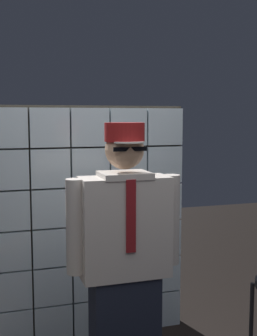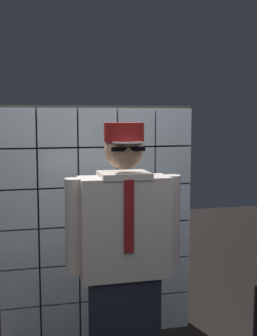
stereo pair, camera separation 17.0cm
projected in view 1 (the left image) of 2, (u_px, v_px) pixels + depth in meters
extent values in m
cube|color=silver|center=(13.00, 329.00, 3.45)|extent=(0.30, 0.08, 0.30)
cube|color=silver|center=(53.00, 323.00, 3.55)|extent=(0.30, 0.08, 0.30)
cube|color=silver|center=(92.00, 318.00, 3.64)|extent=(0.30, 0.08, 0.30)
cube|color=silver|center=(128.00, 313.00, 3.73)|extent=(0.30, 0.08, 0.30)
cube|color=silver|center=(162.00, 308.00, 3.82)|extent=(0.30, 0.08, 0.30)
cube|color=silver|center=(12.00, 290.00, 3.42)|extent=(0.30, 0.08, 0.30)
cube|color=silver|center=(53.00, 286.00, 3.51)|extent=(0.30, 0.08, 0.30)
cube|color=silver|center=(91.00, 281.00, 3.60)|extent=(0.30, 0.08, 0.30)
cube|color=silver|center=(128.00, 277.00, 3.70)|extent=(0.30, 0.08, 0.30)
cube|color=silver|center=(163.00, 273.00, 3.79)|extent=(0.30, 0.08, 0.30)
cube|color=silver|center=(11.00, 251.00, 3.38)|extent=(0.30, 0.08, 0.30)
cube|color=silver|center=(52.00, 247.00, 3.48)|extent=(0.30, 0.08, 0.30)
cube|color=silver|center=(91.00, 244.00, 3.57)|extent=(0.30, 0.08, 0.30)
cube|color=silver|center=(128.00, 241.00, 3.66)|extent=(0.30, 0.08, 0.30)
cube|color=silver|center=(163.00, 238.00, 3.75)|extent=(0.30, 0.08, 0.30)
cube|color=silver|center=(10.00, 211.00, 3.35)|extent=(0.30, 0.08, 0.30)
cube|color=silver|center=(51.00, 208.00, 3.44)|extent=(0.30, 0.08, 0.30)
cube|color=silver|center=(90.00, 206.00, 3.53)|extent=(0.30, 0.08, 0.30)
cube|color=silver|center=(128.00, 204.00, 3.63)|extent=(0.30, 0.08, 0.30)
cube|color=silver|center=(163.00, 201.00, 3.72)|extent=(0.30, 0.08, 0.30)
cube|color=silver|center=(8.00, 170.00, 3.31)|extent=(0.30, 0.08, 0.30)
cube|color=silver|center=(50.00, 168.00, 3.40)|extent=(0.30, 0.08, 0.30)
cube|color=silver|center=(90.00, 167.00, 3.50)|extent=(0.30, 0.08, 0.30)
cube|color=silver|center=(128.00, 166.00, 3.59)|extent=(0.30, 0.08, 0.30)
cube|color=silver|center=(164.00, 164.00, 3.68)|extent=(0.30, 0.08, 0.30)
cube|color=silver|center=(7.00, 128.00, 3.28)|extent=(0.30, 0.08, 0.30)
cube|color=silver|center=(49.00, 127.00, 3.37)|extent=(0.30, 0.08, 0.30)
cube|color=silver|center=(90.00, 127.00, 3.46)|extent=(0.30, 0.08, 0.30)
cube|color=silver|center=(128.00, 127.00, 3.55)|extent=(0.30, 0.08, 0.30)
cube|color=silver|center=(164.00, 127.00, 3.65)|extent=(0.30, 0.08, 0.30)
cube|color=#4C4438|center=(89.00, 223.00, 3.60)|extent=(1.58, 0.02, 1.89)
cube|color=silver|center=(125.00, 227.00, 2.62)|extent=(0.53, 0.23, 0.60)
cube|color=maroon|center=(131.00, 216.00, 2.50)|extent=(0.06, 0.01, 0.42)
cube|color=silver|center=(125.00, 175.00, 2.59)|extent=(0.29, 0.24, 0.04)
sphere|color=tan|center=(125.00, 150.00, 2.57)|extent=(0.23, 0.23, 0.23)
ellipsoid|color=black|center=(127.00, 157.00, 2.52)|extent=(0.15, 0.08, 0.10)
cube|color=black|center=(130.00, 149.00, 2.47)|extent=(0.19, 0.01, 0.02)
cylinder|color=white|center=(129.00, 142.00, 2.48)|extent=(0.17, 0.17, 0.01)
cylinder|color=maroon|center=(125.00, 132.00, 2.56)|extent=(0.23, 0.23, 0.11)
cylinder|color=silver|center=(171.00, 219.00, 2.71)|extent=(0.11, 0.11, 0.55)
cylinder|color=silver|center=(75.00, 227.00, 2.53)|extent=(0.11, 0.11, 0.55)
cylinder|color=black|center=(251.00, 333.00, 2.98)|extent=(0.03, 0.03, 0.69)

